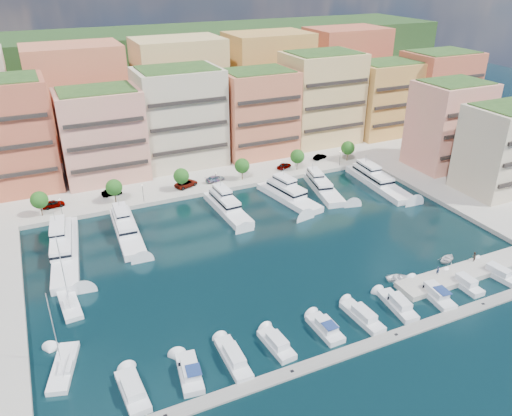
{
  "coord_description": "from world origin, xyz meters",
  "views": [
    {
      "loc": [
        -38.27,
        -74.88,
        51.3
      ],
      "look_at": [
        0.03,
        7.88,
        6.0
      ],
      "focal_mm": 35.0,
      "sensor_mm": 36.0,
      "label": 1
    }
  ],
  "objects_px": {
    "yacht_1": "(126,229)",
    "car_2": "(186,184)",
    "lamppost_3": "(281,166)",
    "sailboat_0": "(64,368)",
    "yacht_5": "(322,187)",
    "yacht_4": "(287,195)",
    "tree_1": "(114,187)",
    "tree_3": "(242,166)",
    "tender_3": "(472,259)",
    "yacht_3": "(226,206)",
    "sailboat_1": "(69,304)",
    "tree_0": "(39,200)",
    "cruiser_3": "(277,345)",
    "tree_4": "(297,156)",
    "cruiser_5": "(362,317)",
    "cruiser_1": "(190,373)",
    "cruiser_0": "(133,391)",
    "car_5": "(320,157)",
    "car_0": "(53,204)",
    "yacht_0": "(65,247)",
    "tree_2": "(181,176)",
    "person_0": "(438,270)",
    "car_3": "(215,179)",
    "cruiser_8": "(464,284)",
    "lamppost_1": "(143,190)",
    "tree_5": "(348,148)",
    "tender_2": "(448,259)",
    "lamppost_4": "(340,156)",
    "lamppost_0": "(61,205)",
    "car_4": "(284,166)",
    "cruiser_9": "(496,273)",
    "cruiser_4": "(325,329)",
    "yacht_6": "(376,180)",
    "tender_0": "(398,278)",
    "lamppost_2": "(216,177)",
    "car_1": "(112,192)"
  },
  "relations": [
    {
      "from": "lamppost_1",
      "to": "cruiser_5",
      "type": "bearing_deg",
      "value": -68.77
    },
    {
      "from": "cruiser_5",
      "to": "tree_1",
      "type": "bearing_deg",
      "value": 115.47
    },
    {
      "from": "sailboat_0",
      "to": "cruiser_3",
      "type": "bearing_deg",
      "value": -16.25
    },
    {
      "from": "yacht_5",
      "to": "cruiser_0",
      "type": "distance_m",
      "value": 72.63
    },
    {
      "from": "cruiser_4",
      "to": "tender_3",
      "type": "xyz_separation_m",
      "value": [
        36.08,
        5.59,
        -0.17
      ]
    },
    {
      "from": "cruiser_8",
      "to": "car_0",
      "type": "xyz_separation_m",
      "value": [
        -62.64,
        61.38,
        1.29
      ]
    },
    {
      "from": "yacht_5",
      "to": "tender_3",
      "type": "distance_m",
      "value": 40.58
    },
    {
      "from": "car_1",
      "to": "person_0",
      "type": "xyz_separation_m",
      "value": [
        46.74,
        -58.43,
        0.04
      ]
    },
    {
      "from": "car_0",
      "to": "lamppost_3",
      "type": "bearing_deg",
      "value": -100.13
    },
    {
      "from": "car_2",
      "to": "car_5",
      "type": "relative_size",
      "value": 1.38
    },
    {
      "from": "sailboat_1",
      "to": "sailboat_0",
      "type": "height_order",
      "value": "same"
    },
    {
      "from": "tree_0",
      "to": "cruiser_3",
      "type": "height_order",
      "value": "tree_0"
    },
    {
      "from": "tree_3",
      "to": "tree_0",
      "type": "bearing_deg",
      "value": 180.0
    },
    {
      "from": "tree_4",
      "to": "car_5",
      "type": "relative_size",
      "value": 1.3
    },
    {
      "from": "lamppost_0",
      "to": "lamppost_3",
      "type": "xyz_separation_m",
      "value": [
        54.0,
        0.0,
        0.0
      ]
    },
    {
      "from": "tender_0",
      "to": "tree_3",
      "type": "bearing_deg",
      "value": 20.69
    },
    {
      "from": "lamppost_4",
      "to": "sailboat_1",
      "type": "bearing_deg",
      "value": -156.49
    },
    {
      "from": "yacht_5",
      "to": "yacht_4",
      "type": "bearing_deg",
      "value": -176.97
    },
    {
      "from": "tender_2",
      "to": "person_0",
      "type": "bearing_deg",
      "value": 98.47
    },
    {
      "from": "tree_1",
      "to": "tree_3",
      "type": "relative_size",
      "value": 1.0
    },
    {
      "from": "lamppost_2",
      "to": "cruiser_1",
      "type": "xyz_separation_m",
      "value": [
        -25.05,
        -55.8,
        -3.26
      ]
    },
    {
      "from": "tree_5",
      "to": "cruiser_5",
      "type": "xyz_separation_m",
      "value": [
        -36.33,
        -58.09,
        -4.2
      ]
    },
    {
      "from": "yacht_4",
      "to": "lamppost_0",
      "type": "bearing_deg",
      "value": 167.43
    },
    {
      "from": "tree_1",
      "to": "car_5",
      "type": "bearing_deg",
      "value": 4.14
    },
    {
      "from": "cruiser_5",
      "to": "car_4",
      "type": "distance_m",
      "value": 62.88
    },
    {
      "from": "tree_1",
      "to": "yacht_5",
      "type": "relative_size",
      "value": 0.3
    },
    {
      "from": "cruiser_8",
      "to": "person_0",
      "type": "xyz_separation_m",
      "value": [
        -2.68,
        3.84,
        1.26
      ]
    },
    {
      "from": "tree_0",
      "to": "cruiser_4",
      "type": "bearing_deg",
      "value": -57.68
    },
    {
      "from": "yacht_1",
      "to": "car_2",
      "type": "bearing_deg",
      "value": 41.23
    },
    {
      "from": "cruiser_1",
      "to": "person_0",
      "type": "xyz_separation_m",
      "value": [
        47.63,
        3.86,
        1.23
      ]
    },
    {
      "from": "tree_2",
      "to": "cruiser_1",
      "type": "relative_size",
      "value": 0.7
    },
    {
      "from": "cruiser_0",
      "to": "tree_3",
      "type": "bearing_deg",
      "value": 54.88
    },
    {
      "from": "lamppost_0",
      "to": "tender_0",
      "type": "height_order",
      "value": "lamppost_0"
    },
    {
      "from": "car_2",
      "to": "person_0",
      "type": "xyz_separation_m",
      "value": [
        28.98,
        -55.88,
        -0.03
      ]
    },
    {
      "from": "car_0",
      "to": "yacht_0",
      "type": "bearing_deg",
      "value": 176.62
    },
    {
      "from": "lamppost_1",
      "to": "yacht_5",
      "type": "distance_m",
      "value": 43.4
    },
    {
      "from": "yacht_6",
      "to": "sailboat_1",
      "type": "relative_size",
      "value": 1.8
    },
    {
      "from": "tender_3",
      "to": "yacht_3",
      "type": "bearing_deg",
      "value": 46.42
    },
    {
      "from": "cruiser_9",
      "to": "tender_0",
      "type": "bearing_deg",
      "value": 158.98
    },
    {
      "from": "cruiser_5",
      "to": "tree_2",
      "type": "bearing_deg",
      "value": 101.36
    },
    {
      "from": "lamppost_3",
      "to": "sailboat_0",
      "type": "distance_m",
      "value": 75.46
    },
    {
      "from": "cruiser_9",
      "to": "tender_2",
      "type": "bearing_deg",
      "value": 118.96
    },
    {
      "from": "cruiser_1",
      "to": "person_0",
      "type": "relative_size",
      "value": 5.05
    },
    {
      "from": "yacht_5",
      "to": "sailboat_0",
      "type": "distance_m",
      "value": 74.38
    },
    {
      "from": "lamppost_4",
      "to": "car_0",
      "type": "height_order",
      "value": "lamppost_4"
    },
    {
      "from": "tree_4",
      "to": "cruiser_5",
      "type": "xyz_separation_m",
      "value": [
        -20.33,
        -58.09,
        -4.2
      ]
    },
    {
      "from": "cruiser_1",
      "to": "car_2",
      "type": "distance_m",
      "value": 62.6
    },
    {
      "from": "tree_1",
      "to": "tree_2",
      "type": "height_order",
      "value": "same"
    },
    {
      "from": "car_3",
      "to": "lamppost_3",
      "type": "bearing_deg",
      "value": -117.65
    },
    {
      "from": "lamppost_4",
      "to": "yacht_0",
      "type": "bearing_deg",
      "value": -168.81
    }
  ]
}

